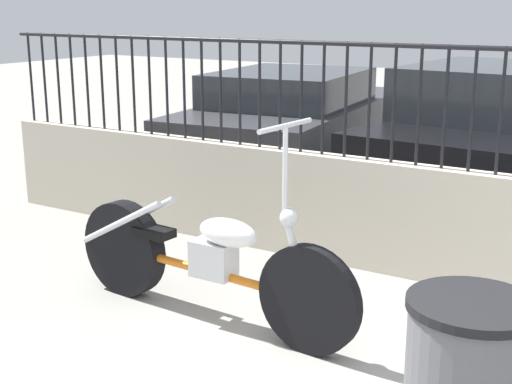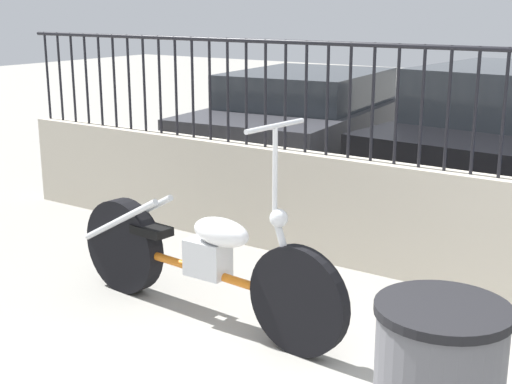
{
  "view_description": "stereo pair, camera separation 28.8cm",
  "coord_description": "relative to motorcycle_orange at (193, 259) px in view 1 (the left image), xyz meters",
  "views": [
    {
      "loc": [
        0.7,
        -2.41,
        2.03
      ],
      "look_at": [
        -1.91,
        1.88,
        0.7
      ],
      "focal_mm": 50.0,
      "sensor_mm": 36.0,
      "label": 1
    },
    {
      "loc": [
        0.94,
        -2.26,
        2.03
      ],
      "look_at": [
        -1.91,
        1.88,
        0.7
      ],
      "focal_mm": 50.0,
      "sensor_mm": 36.0,
      "label": 2
    }
  ],
  "objects": [
    {
      "name": "motorcycle_orange",
      "position": [
        0.0,
        0.0,
        0.0
      ],
      "size": [
        2.24,
        0.52,
        1.38
      ],
      "rotation": [
        0.0,
        0.0,
        -0.08
      ],
      "color": "black",
      "rests_on": "ground_plane"
    },
    {
      "name": "car_dark_grey",
      "position": [
        -1.56,
        4.31,
        0.24
      ],
      "size": [
        2.21,
        4.34,
        1.24
      ],
      "rotation": [
        0.0,
        0.0,
        1.68
      ],
      "color": "black",
      "rests_on": "ground_plane"
    },
    {
      "name": "car_black",
      "position": [
        0.86,
        4.46,
        0.3
      ],
      "size": [
        2.07,
        4.42,
        1.4
      ],
      "rotation": [
        0.0,
        0.0,
        1.49
      ],
      "color": "black",
      "rests_on": "ground_plane"
    }
  ]
}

